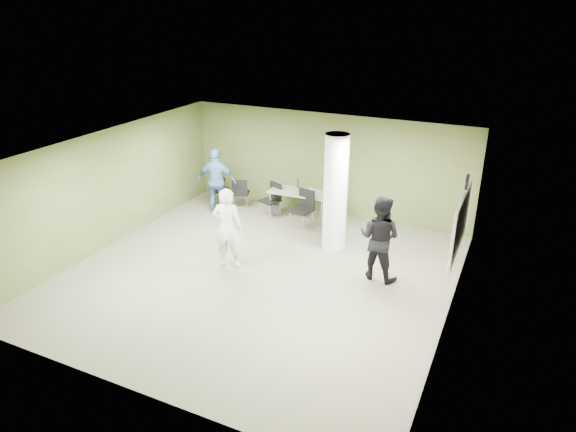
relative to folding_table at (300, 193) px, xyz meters
The scene contains 17 objects.
floor 3.38m from the folding_table, 81.78° to the right, with size 8.00×8.00×0.00m, color #525141.
ceiling 3.89m from the folding_table, 81.78° to the right, with size 8.00×8.00×0.00m, color white.
wall_back 1.10m from the folding_table, 57.39° to the left, with size 8.00×0.02×2.80m, color #4C5327.
wall_left 4.85m from the folding_table, 137.24° to the right, with size 0.02×8.00×2.80m, color #4C5327.
wall_right_cream 5.58m from the folding_table, 36.12° to the right, with size 0.02×8.00×2.80m, color beige.
column 2.05m from the folding_table, 40.64° to the right, with size 0.56×0.56×2.80m, color silver.
whiteboard 4.91m from the folding_table, 25.15° to the right, with size 0.05×2.30×1.30m.
wall_clock 5.12m from the folding_table, 25.14° to the right, with size 0.06×0.32×0.32m.
folding_table is the anchor object (origin of this frame).
wastebasket 0.92m from the folding_table, behind, with size 0.27×0.27×0.31m, color #4C4C4C.
chair_back_left 2.51m from the folding_table, behind, with size 0.59×0.59×0.91m.
chair_back_right 1.83m from the folding_table, behind, with size 0.57×0.57×0.89m.
chair_table_left 0.79m from the folding_table, behind, with size 0.60×0.60×0.93m.
chair_table_right 0.59m from the folding_table, 55.03° to the right, with size 0.60×0.60×1.01m.
woman_white 3.19m from the folding_table, 95.88° to the right, with size 0.68×0.44×1.85m, color silver.
man_black 3.63m from the folding_table, 38.46° to the right, with size 0.91×0.71×1.87m, color black.
man_blue 2.32m from the folding_table, 165.17° to the right, with size 1.09×0.45×1.86m, color teal.
Camera 1 is at (4.77, -8.63, 5.56)m, focal length 32.00 mm.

